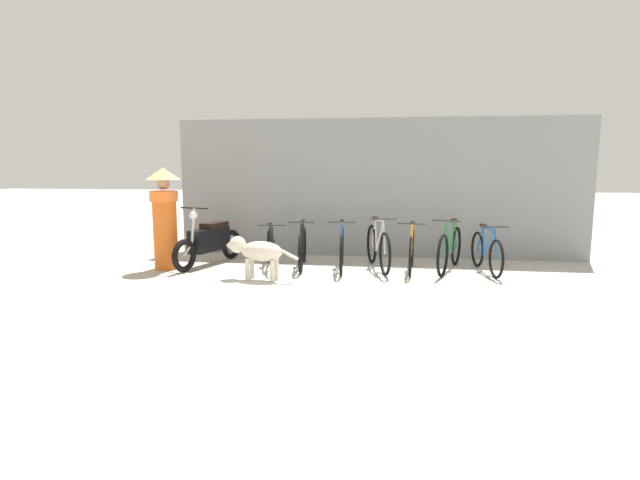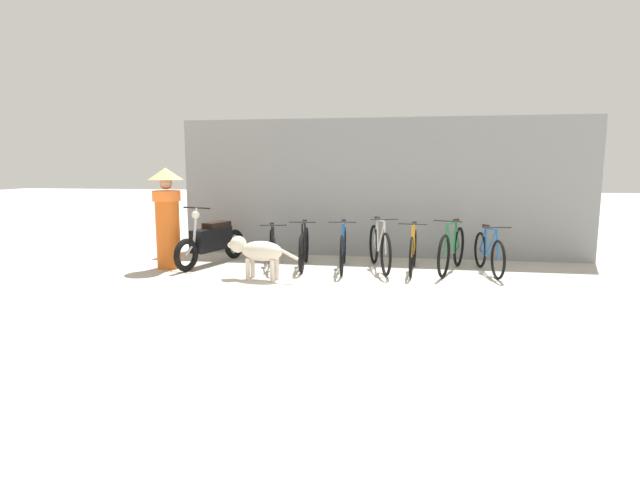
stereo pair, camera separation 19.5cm
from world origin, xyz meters
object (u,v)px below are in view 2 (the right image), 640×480
bicycle_0 (273,249)px  bicycle_3 (379,248)px  stray_dog (257,251)px  person_in_robes (167,213)px  bicycle_5 (452,250)px  bicycle_4 (413,251)px  bicycle_6 (489,253)px  bicycle_2 (343,249)px  bicycle_1 (304,248)px  motorcycle (212,241)px

bicycle_0 → bicycle_3: (1.88, 0.14, 0.05)m
bicycle_3 → stray_dog: bearing=-73.5°
bicycle_3 → person_in_robes: size_ratio=0.98×
bicycle_3 → bicycle_5: 1.23m
bicycle_4 → stray_dog: 2.65m
bicycle_3 → stray_dog: (-1.88, -1.11, 0.08)m
bicycle_4 → bicycle_6: (1.25, 0.09, -0.02)m
bicycle_2 → bicycle_4: 1.20m
bicycle_4 → bicycle_3: bearing=-96.2°
bicycle_5 → bicycle_2: bearing=-68.4°
bicycle_0 → stray_dog: bearing=-17.6°
bicycle_6 → bicycle_4: bearing=-94.1°
bicycle_4 → person_in_robes: person_in_robes is taller
bicycle_2 → bicycle_3: bicycle_3 is taller
person_in_robes → bicycle_1: bearing=161.4°
bicycle_4 → bicycle_5: bearing=104.6°
bicycle_2 → motorcycle: motorcycle is taller
bicycle_3 → person_in_robes: (-3.68, -0.51, 0.60)m
bicycle_5 → bicycle_3: bearing=-71.1°
bicycle_1 → bicycle_3: bearing=84.7°
bicycle_1 → bicycle_6: bicycle_1 is taller
bicycle_4 → bicycle_0: bearing=-85.0°
bicycle_3 → motorcycle: motorcycle is taller
bicycle_5 → motorcycle: (-4.27, -0.10, 0.06)m
bicycle_1 → motorcycle: 1.71m
bicycle_0 → bicycle_1: bearing=83.4°
bicycle_0 → bicycle_6: size_ratio=0.97×
bicycle_3 → motorcycle: size_ratio=0.92×
bicycle_0 → stray_dog: size_ratio=1.25×
person_in_robes → bicycle_3: bearing=157.9°
stray_dog → motorcycle: bearing=-32.2°
bicycle_0 → bicycle_3: bearing=76.5°
bicycle_1 → person_in_robes: person_in_robes is taller
bicycle_6 → person_in_robes: person_in_robes is taller
bicycle_5 → bicycle_6: 0.60m
bicycle_2 → bicycle_4: size_ratio=1.08×
bicycle_0 → bicycle_3: 1.89m
bicycle_1 → stray_dog: size_ratio=1.33×
person_in_robes → stray_dog: bearing=131.4°
bicycle_2 → bicycle_1: bearing=-99.5°
bicycle_6 → motorcycle: motorcycle is taller
bicycle_6 → bicycle_1: bearing=-98.0°
bicycle_2 → motorcycle: (-2.42, 0.01, 0.07)m
bicycle_0 → stray_dog: bicycle_0 is taller
bicycle_1 → bicycle_0: bearing=-85.5°
bicycle_3 → bicycle_6: bearing=75.5°
person_in_robes → bicycle_2: bearing=157.7°
bicycle_4 → bicycle_5: (0.65, 0.12, 0.01)m
stray_dog → person_in_robes: 1.97m
bicycle_1 → bicycle_6: size_ratio=1.03×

